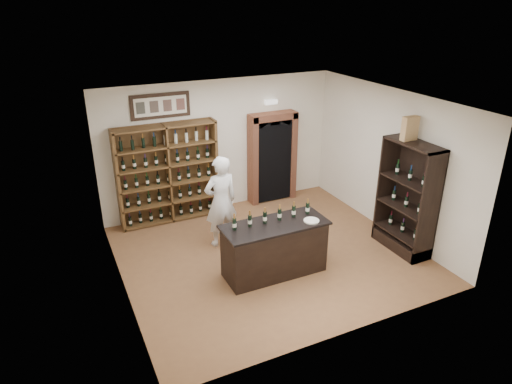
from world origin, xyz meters
TOP-DOWN VIEW (x-y plane):
  - floor at (0.00, 0.00)m, footprint 5.50×5.50m
  - ceiling at (0.00, 0.00)m, footprint 5.50×5.50m
  - wall_back at (0.00, 2.50)m, footprint 5.50×0.04m
  - wall_left at (-2.75, 0.00)m, footprint 0.04×5.00m
  - wall_right at (2.75, 0.00)m, footprint 0.04×5.00m
  - wine_shelf at (-1.30, 2.33)m, footprint 2.20×0.38m
  - framed_picture at (-1.30, 2.47)m, footprint 1.25×0.04m
  - arched_doorway at (1.25, 2.33)m, footprint 1.17×0.35m
  - emergency_light at (1.25, 2.42)m, footprint 0.30×0.10m
  - tasting_counter at (-0.20, -0.60)m, footprint 1.88×0.78m
  - counter_bottle_0 at (-0.92, -0.50)m, footprint 0.07×0.07m
  - counter_bottle_1 at (-0.63, -0.50)m, footprint 0.07×0.07m
  - counter_bottle_2 at (-0.34, -0.50)m, footprint 0.07×0.07m
  - counter_bottle_3 at (-0.06, -0.50)m, footprint 0.07×0.07m
  - counter_bottle_4 at (0.23, -0.50)m, footprint 0.07×0.07m
  - counter_bottle_5 at (0.52, -0.50)m, footprint 0.07×0.07m
  - side_cabinet at (2.52, -0.90)m, footprint 0.48×1.20m
  - shopkeeper at (-0.67, 0.79)m, footprint 0.72×0.50m
  - plate at (0.43, -0.79)m, footprint 0.27×0.27m
  - wine_crate at (2.49, -0.73)m, footprint 0.32×0.13m

SIDE VIEW (x-z plane):
  - floor at x=0.00m, z-range 0.00..0.00m
  - tasting_counter at x=-0.20m, z-range -0.01..0.99m
  - side_cabinet at x=2.52m, z-range -0.35..1.85m
  - shopkeeper at x=-0.67m, z-range 0.00..1.88m
  - plate at x=0.43m, z-range 1.00..1.02m
  - wine_shelf at x=-1.30m, z-range 0.00..2.20m
  - counter_bottle_0 at x=-0.92m, z-range 0.96..1.26m
  - counter_bottle_1 at x=-0.63m, z-range 0.96..1.26m
  - counter_bottle_2 at x=-0.34m, z-range 0.96..1.26m
  - counter_bottle_3 at x=-0.06m, z-range 0.96..1.26m
  - counter_bottle_4 at x=0.23m, z-range 0.96..1.26m
  - counter_bottle_5 at x=0.52m, z-range 0.96..1.26m
  - arched_doorway at x=1.25m, z-range 0.05..2.22m
  - wall_back at x=0.00m, z-range 0.00..3.00m
  - wall_left at x=-2.75m, z-range 0.00..3.00m
  - wall_right at x=2.75m, z-range 0.00..3.00m
  - emergency_light at x=1.25m, z-range 2.35..2.45m
  - wine_crate at x=2.49m, z-range 2.20..2.65m
  - framed_picture at x=-1.30m, z-range 2.29..2.81m
  - ceiling at x=0.00m, z-range 3.00..3.00m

